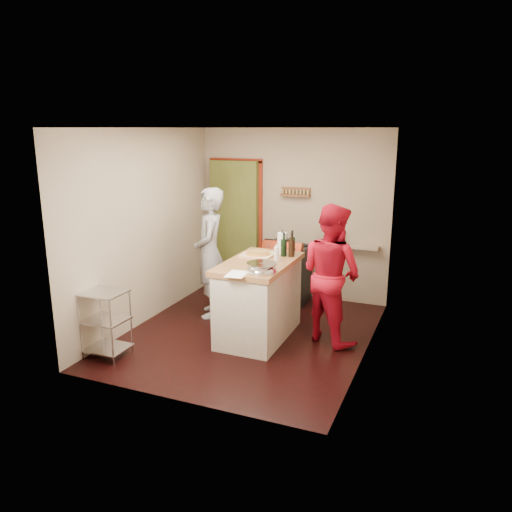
# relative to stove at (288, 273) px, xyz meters

# --- Properties ---
(floor) EXTENTS (3.50, 3.50, 0.00)m
(floor) POSITION_rel_stove_xyz_m (-0.05, -1.42, -0.45)
(floor) COLOR black
(floor) RESTS_ON ground
(back_wall) EXTENTS (3.00, 0.44, 2.60)m
(back_wall) POSITION_rel_stove_xyz_m (-0.69, 0.36, 0.68)
(back_wall) COLOR tan
(back_wall) RESTS_ON ground
(left_wall) EXTENTS (0.04, 3.50, 2.60)m
(left_wall) POSITION_rel_stove_xyz_m (-1.55, -1.42, 0.85)
(left_wall) COLOR tan
(left_wall) RESTS_ON ground
(right_wall) EXTENTS (0.04, 3.50, 2.60)m
(right_wall) POSITION_rel_stove_xyz_m (1.45, -1.42, 0.85)
(right_wall) COLOR tan
(right_wall) RESTS_ON ground
(ceiling) EXTENTS (3.00, 3.50, 0.02)m
(ceiling) POSITION_rel_stove_xyz_m (-0.05, -1.42, 2.16)
(ceiling) COLOR white
(ceiling) RESTS_ON back_wall
(stove) EXTENTS (0.60, 0.63, 1.00)m
(stove) POSITION_rel_stove_xyz_m (0.00, 0.00, 0.00)
(stove) COLOR black
(stove) RESTS_ON ground
(wire_shelving) EXTENTS (0.48, 0.40, 0.80)m
(wire_shelving) POSITION_rel_stove_xyz_m (-1.33, -2.62, -0.01)
(wire_shelving) COLOR silver
(wire_shelving) RESTS_ON ground
(island) EXTENTS (0.78, 1.44, 1.31)m
(island) POSITION_rel_stove_xyz_m (0.10, -1.43, 0.07)
(island) COLOR beige
(island) RESTS_ON ground
(person_stripe) EXTENTS (0.68, 0.78, 1.81)m
(person_stripe) POSITION_rel_stove_xyz_m (-0.82, -0.98, 0.46)
(person_stripe) COLOR #B8B9BD
(person_stripe) RESTS_ON ground
(person_red) EXTENTS (1.05, 0.98, 1.73)m
(person_red) POSITION_rel_stove_xyz_m (0.95, -1.17, 0.41)
(person_red) COLOR #AB0B1F
(person_red) RESTS_ON ground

